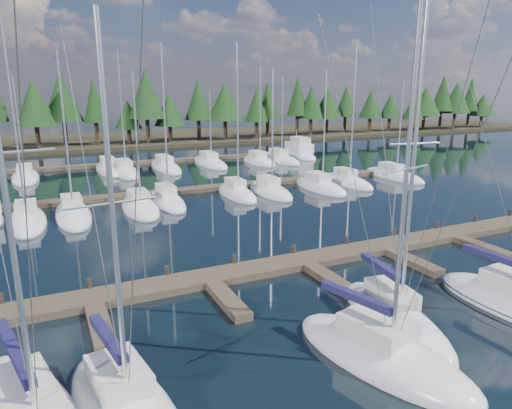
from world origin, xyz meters
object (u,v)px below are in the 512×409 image
main_dock (307,265)px  motor_yacht_right (299,153)px  front_sailboat_1 (125,409)px  front_sailboat_2 (381,355)px  front_sailboat_3 (394,318)px

main_dock → motor_yacht_right: (22.73, 39.52, 0.34)m
front_sailboat_1 → front_sailboat_2: front_sailboat_2 is taller
front_sailboat_3 → motor_yacht_right: bearing=64.1°
front_sailboat_2 → motor_yacht_right: size_ratio=1.36×
front_sailboat_2 → front_sailboat_3: 3.18m
front_sailboat_1 → front_sailboat_2: (9.53, -1.11, 0.01)m
front_sailboat_2 → front_sailboat_1: bearing=173.4°
main_dock → front_sailboat_2: front_sailboat_2 is taller
front_sailboat_1 → motor_yacht_right: front_sailboat_1 is taller
front_sailboat_3 → motor_yacht_right: (22.72, 46.89, 0.23)m
front_sailboat_1 → front_sailboat_2: 9.59m
motor_yacht_right → front_sailboat_3: bearing=-115.9°
main_dock → front_sailboat_3: bearing=-89.9°
front_sailboat_1 → motor_yacht_right: bearing=54.0°
main_dock → front_sailboat_3: 7.37m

